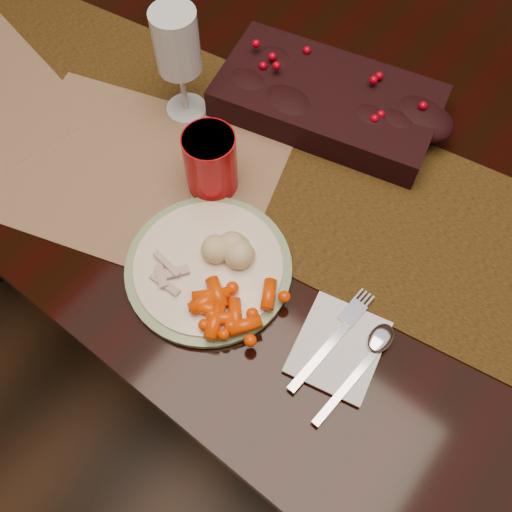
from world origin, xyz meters
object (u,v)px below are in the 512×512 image
Objects in this scene: baby_carrots at (230,298)px; napkin at (339,347)px; red_cup at (211,162)px; centerpiece at (328,97)px; dinner_plate at (208,267)px; dining_table at (331,261)px; placemat_main at (139,174)px; mashed_potatoes at (233,247)px; turkey_shreds at (165,274)px; wine_glass at (180,66)px.

baby_carrots is 0.16m from napkin.
centerpiece is at bearing 76.31° from red_cup.
dining_table is at bearing 79.32° from dinner_plate.
dinner_plate reaches higher than placemat_main.
red_cup reaches higher than napkin.
baby_carrots is at bearing -54.30° from mashed_potatoes.
dinner_plate is 0.05m from mashed_potatoes.
red_cup is at bearing -103.69° from centerpiece.
placemat_main is 0.22m from mashed_potatoes.
dinner_plate is 2.22× the size of red_cup.
placemat_main is 6.62× the size of turkey_shreds.
wine_glass reaches higher than red_cup.
mashed_potatoes is 0.31m from wine_glass.
turkey_shreds is (-0.10, -0.03, -0.00)m from baby_carrots.
placemat_main is 0.20m from turkey_shreds.
placemat_main is 5.80× the size of mashed_potatoes.
centerpiece is 1.49× the size of dinner_plate.
placemat_main is 0.21m from dinner_plate.
red_cup reaches higher than dinner_plate.
turkey_shreds is (0.16, -0.11, 0.02)m from placemat_main.
baby_carrots is at bearing -43.24° from red_cup.
mashed_potatoes is (0.21, -0.02, 0.04)m from placemat_main.
dinner_plate is at bearing 172.66° from napkin.
placemat_main is (-0.26, -0.25, 0.38)m from dining_table.
turkey_shreds is (-0.09, -0.36, 0.40)m from dining_table.
wine_glass is at bearing 144.50° from mashed_potatoes.
baby_carrots is 0.21m from red_cup.
centerpiece is (-0.09, 0.04, 0.41)m from dining_table.
napkin is 0.49m from wine_glass.
napkin is at bearing -61.63° from dining_table.
wine_glass is (-0.14, 0.09, 0.04)m from red_cup.
turkey_shreds is at bearing -121.41° from mashed_potatoes.
baby_carrots is at bearing -36.01° from placemat_main.
centerpiece is at bearing 95.87° from dinner_plate.
napkin is 0.65× the size of wine_glass.
turkey_shreds is 0.33× the size of wine_glass.
mashed_potatoes is 0.38× the size of wine_glass.
mashed_potatoes is (0.02, 0.04, 0.03)m from dinner_plate.
baby_carrots is 0.92× the size of napkin.
mashed_potatoes is 0.57× the size of napkin.
turkey_shreds is at bearing -89.96° from centerpiece.
turkey_shreds is 0.26m from napkin.
centerpiece is 0.39m from baby_carrots.
placemat_main is (-0.16, -0.29, -0.04)m from centerpiece.
centerpiece is 5.59× the size of turkey_shreds.
centerpiece is at bearing 90.04° from turkey_shreds.
wine_glass is at bearing -161.45° from dining_table.
dinner_plate is at bearing -42.85° from wine_glass.
wine_glass reaches higher than dinner_plate.
mashed_potatoes reaches higher than turkey_shreds.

